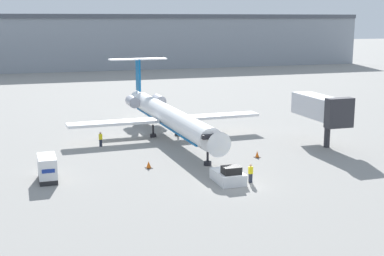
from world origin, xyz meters
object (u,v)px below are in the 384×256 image
Objects in this scene: worker_by_wing at (101,139)px; jet_bridge at (321,108)px; traffic_cone_right at (257,154)px; airplane_main at (167,115)px; pushback_tug at (228,176)px; worker_near_tug at (251,173)px; luggage_cart at (47,168)px; traffic_cone_left at (149,165)px.

jet_bridge reaches higher than worker_by_wing.
traffic_cone_right is at bearing -161.31° from jet_bridge.
airplane_main is 3.52× the size of jet_bridge.
worker_by_wing reaches higher than traffic_cone_right.
worker_near_tug reaches higher than pushback_tug.
pushback_tug is at bearing -19.91° from luggage_cart.
pushback_tug is 19.85m from jet_bridge.
traffic_cone_right is at bearing -62.46° from airplane_main.
pushback_tug is at bearing -89.39° from airplane_main.
pushback_tug is 1.04× the size of luggage_cart.
worker_near_tug is (2.14, -20.84, -1.98)m from airplane_main.
worker_by_wing is 2.48× the size of traffic_cone_right.
traffic_cone_left is (-5.89, 6.97, -0.29)m from pushback_tug.
luggage_cart reaches higher than worker_near_tug.
traffic_cone_left is at bearing -178.10° from traffic_cone_right.
traffic_cone_right is (12.30, 0.41, -0.00)m from traffic_cone_left.
luggage_cart is 13.90m from worker_by_wing.
worker_by_wing is 26.59m from jet_bridge.
pushback_tug is at bearing -131.00° from traffic_cone_right.
airplane_main is at bearing 42.37° from luggage_cart.
airplane_main is 18.53× the size of worker_by_wing.
luggage_cart is 22.40m from traffic_cone_right.
pushback_tug is at bearing 158.47° from worker_near_tug.
worker_near_tug reaches higher than traffic_cone_right.
worker_near_tug reaches higher than traffic_cone_left.
traffic_cone_right is at bearing 4.13° from luggage_cart.
worker_by_wing is (-8.88, -2.22, -1.99)m from airplane_main.
luggage_cart is at bearing 159.91° from worker_near_tug.
jet_bridge is (32.19, 4.95, 3.25)m from luggage_cart.
worker_by_wing is at bearing 106.35° from traffic_cone_left.
worker_by_wing is 0.19× the size of jet_bridge.
luggage_cart is at bearing -137.63° from airplane_main.
pushback_tug is 20.05m from worker_by_wing.
pushback_tug is 5.12× the size of traffic_cone_left.
traffic_cone_left is at bearing -170.41° from jet_bridge.
worker_near_tug is 9.31m from traffic_cone_right.
airplane_main is 14.53m from traffic_cone_left.
jet_bridge is (14.36, 11.47, 3.49)m from worker_near_tug.
airplane_main is 14.57m from traffic_cone_right.
airplane_main is 9.27× the size of luggage_cart.
airplane_main is at bearing 14.03° from worker_by_wing.
airplane_main is at bearing 95.85° from worker_near_tug.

